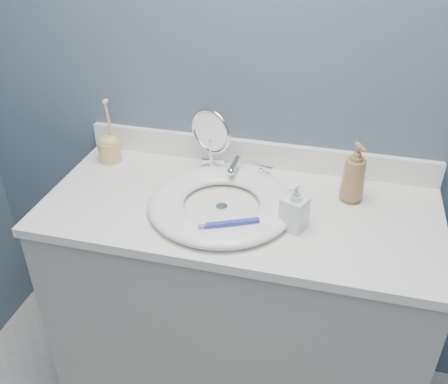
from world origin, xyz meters
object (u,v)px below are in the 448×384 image
(makeup_mirror, at_px, (211,139))
(soap_bottle_clear, at_px, (295,206))
(soap_bottle_amber, at_px, (354,173))
(toothbrush_holder, at_px, (109,147))

(makeup_mirror, xyz_separation_m, soap_bottle_clear, (0.31, -0.24, -0.05))
(soap_bottle_amber, bearing_deg, makeup_mirror, 144.43)
(makeup_mirror, bearing_deg, toothbrush_holder, -156.83)
(soap_bottle_clear, bearing_deg, soap_bottle_amber, 74.04)
(soap_bottle_amber, height_order, soap_bottle_clear, soap_bottle_amber)
(makeup_mirror, relative_size, soap_bottle_amber, 1.20)
(soap_bottle_amber, distance_m, soap_bottle_clear, 0.25)
(soap_bottle_clear, height_order, toothbrush_holder, toothbrush_holder)
(soap_bottle_amber, relative_size, soap_bottle_clear, 1.33)
(soap_bottle_amber, height_order, toothbrush_holder, toothbrush_holder)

